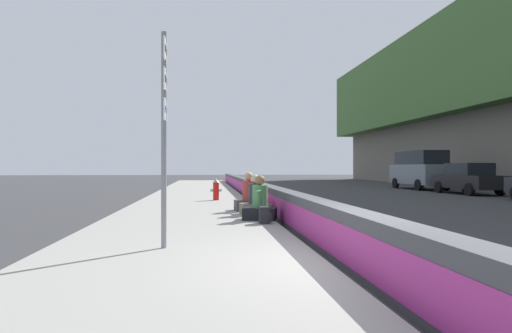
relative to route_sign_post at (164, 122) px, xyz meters
The scene contains 11 objects.
ground_plane 3.92m from the route_sign_post, 117.22° to the right, with size 160.00×160.00×0.00m, color #353538.
sidewalk_strip 2.63m from the route_sign_post, behind, with size 80.00×4.40×0.14m, color gray.
jersey_barrier 3.70m from the route_sign_post, 117.25° to the right, with size 76.00×0.45×0.85m.
route_sign_post is the anchor object (origin of this frame).
fire_hydrant 10.89m from the route_sign_post, ahead, with size 0.26×0.46×0.88m.
seated_person_foreground 4.66m from the route_sign_post, 28.63° to the right, with size 0.88×0.97×1.14m.
seated_person_middle 5.80m from the route_sign_post, 22.28° to the right, with size 0.76×0.87×1.13m.
seated_person_rear 6.78m from the route_sign_post, 17.99° to the right, with size 0.78×0.90×1.19m.
backpack 4.12m from the route_sign_post, 34.80° to the right, with size 0.32×0.28×0.40m.
parked_car_fourth 21.60m from the route_sign_post, 44.19° to the right, with size 4.55×2.05×1.71m.
parked_car_midline 25.71m from the route_sign_post, 35.65° to the right, with size 5.14×2.18×2.56m.
Camera 1 is at (-6.07, 2.19, 1.48)m, focal length 31.32 mm.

